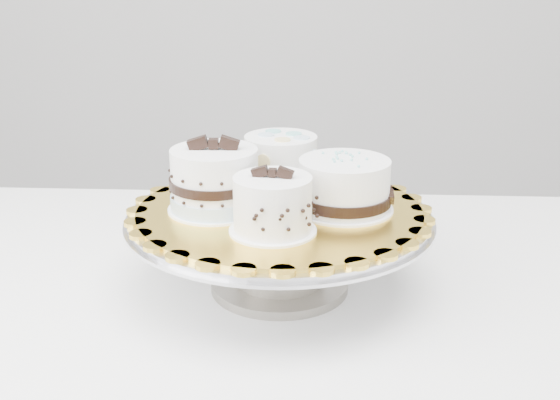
{
  "coord_description": "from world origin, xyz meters",
  "views": [
    {
      "loc": [
        -0.09,
        -0.81,
        1.18
      ],
      "look_at": [
        -0.07,
        0.05,
        0.87
      ],
      "focal_mm": 45.0,
      "sensor_mm": 36.0,
      "label": 1
    }
  ],
  "objects_px": {
    "cake_stand": "(280,236)",
    "cake_swirl": "(273,206)",
    "cake_banded": "(215,182)",
    "cake_dots": "(281,161)",
    "cake_ribbon": "(345,187)",
    "cake_board": "(280,210)",
    "table": "(247,339)"
  },
  "relations": [
    {
      "from": "cake_stand",
      "to": "cake_swirl",
      "type": "distance_m",
      "value": 0.11
    },
    {
      "from": "cake_banded",
      "to": "cake_swirl",
      "type": "bearing_deg",
      "value": -43.99
    },
    {
      "from": "cake_dots",
      "to": "cake_ribbon",
      "type": "relative_size",
      "value": 0.91
    },
    {
      "from": "cake_board",
      "to": "cake_banded",
      "type": "relative_size",
      "value": 3.01
    },
    {
      "from": "cake_stand",
      "to": "cake_banded",
      "type": "relative_size",
      "value": 3.26
    },
    {
      "from": "cake_stand",
      "to": "cake_ribbon",
      "type": "height_order",
      "value": "cake_ribbon"
    },
    {
      "from": "cake_dots",
      "to": "cake_stand",
      "type": "bearing_deg",
      "value": -100.35
    },
    {
      "from": "cake_swirl",
      "to": "cake_banded",
      "type": "bearing_deg",
      "value": 146.32
    },
    {
      "from": "table",
      "to": "cake_stand",
      "type": "height_order",
      "value": "cake_stand"
    },
    {
      "from": "cake_banded",
      "to": "cake_ribbon",
      "type": "distance_m",
      "value": 0.17
    },
    {
      "from": "cake_stand",
      "to": "cake_board",
      "type": "distance_m",
      "value": 0.04
    },
    {
      "from": "cake_stand",
      "to": "cake_ribbon",
      "type": "bearing_deg",
      "value": -4.3
    },
    {
      "from": "cake_board",
      "to": "cake_banded",
      "type": "distance_m",
      "value": 0.09
    },
    {
      "from": "cake_stand",
      "to": "cake_board",
      "type": "xyz_separation_m",
      "value": [
        -0.0,
        0.0,
        0.04
      ]
    },
    {
      "from": "cake_board",
      "to": "cake_banded",
      "type": "bearing_deg",
      "value": -177.9
    },
    {
      "from": "cake_board",
      "to": "cake_dots",
      "type": "relative_size",
      "value": 3.0
    },
    {
      "from": "cake_swirl",
      "to": "cake_dots",
      "type": "distance_m",
      "value": 0.17
    },
    {
      "from": "cake_stand",
      "to": "cake_banded",
      "type": "bearing_deg",
      "value": -177.9
    },
    {
      "from": "cake_board",
      "to": "cake_ribbon",
      "type": "height_order",
      "value": "cake_ribbon"
    },
    {
      "from": "cake_board",
      "to": "cake_swirl",
      "type": "height_order",
      "value": "cake_swirl"
    },
    {
      "from": "cake_stand",
      "to": "cake_board",
      "type": "relative_size",
      "value": 1.09
    },
    {
      "from": "cake_stand",
      "to": "cake_banded",
      "type": "height_order",
      "value": "cake_banded"
    },
    {
      "from": "cake_banded",
      "to": "cake_ribbon",
      "type": "height_order",
      "value": "cake_banded"
    },
    {
      "from": "table",
      "to": "cake_board",
      "type": "bearing_deg",
      "value": 3.54
    },
    {
      "from": "table",
      "to": "cake_banded",
      "type": "distance_m",
      "value": 0.23
    },
    {
      "from": "cake_swirl",
      "to": "cake_banded",
      "type": "height_order",
      "value": "cake_banded"
    },
    {
      "from": "cake_ribbon",
      "to": "cake_dots",
      "type": "bearing_deg",
      "value": 134.95
    },
    {
      "from": "table",
      "to": "cake_ribbon",
      "type": "distance_m",
      "value": 0.26
    },
    {
      "from": "cake_ribbon",
      "to": "table",
      "type": "bearing_deg",
      "value": -178.72
    },
    {
      "from": "cake_stand",
      "to": "cake_swirl",
      "type": "bearing_deg",
      "value": -96.83
    },
    {
      "from": "table",
      "to": "cake_swirl",
      "type": "height_order",
      "value": "cake_swirl"
    },
    {
      "from": "cake_board",
      "to": "cake_dots",
      "type": "height_order",
      "value": "cake_dots"
    }
  ]
}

